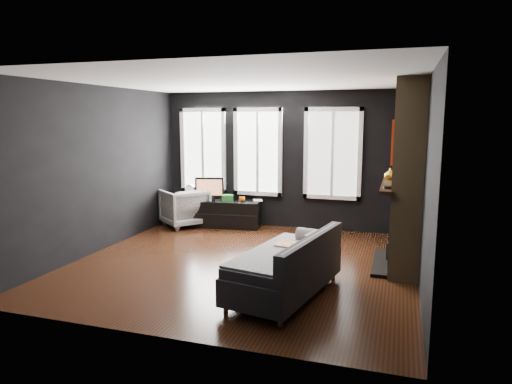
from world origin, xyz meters
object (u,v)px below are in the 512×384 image
(media_console, at_px, (222,214))
(book, at_px, (253,195))
(monitor, at_px, (210,187))
(mug, at_px, (242,198))
(mantel_vase, at_px, (390,174))
(armchair, at_px, (184,205))
(sofa, at_px, (285,264))

(media_console, bearing_deg, book, 6.83)
(monitor, xyz_separation_m, mug, (0.67, 0.06, -0.20))
(mug, height_order, mantel_vase, mantel_vase)
(armchair, relative_size, monitor, 1.42)
(armchair, height_order, monitor, monitor)
(armchair, bearing_deg, media_console, 142.15)
(armchair, bearing_deg, monitor, 145.49)
(media_console, distance_m, monitor, 0.59)
(sofa, relative_size, media_console, 1.18)
(sofa, xyz_separation_m, media_console, (-2.10, 3.13, -0.13))
(monitor, height_order, book, monitor)
(sofa, distance_m, mantel_vase, 2.54)
(media_console, bearing_deg, mantel_vase, -24.67)
(media_console, relative_size, mug, 12.86)
(monitor, height_order, mug, monitor)
(sofa, distance_m, book, 3.60)
(sofa, distance_m, armchair, 4.11)
(media_console, xyz_separation_m, monitor, (-0.25, -0.02, 0.53))
(sofa, distance_m, media_console, 3.77)
(media_console, relative_size, book, 6.26)
(mantel_vase, bearing_deg, monitor, 163.68)
(mug, bearing_deg, monitor, -175.11)
(armchair, height_order, mantel_vase, mantel_vase)
(media_console, height_order, book, book)
(monitor, bearing_deg, sofa, -66.95)
(mug, bearing_deg, book, 30.85)
(armchair, xyz_separation_m, mug, (1.17, 0.20, 0.17))
(monitor, relative_size, mug, 4.90)
(armchair, relative_size, mug, 6.96)
(media_console, bearing_deg, mug, -2.36)
(mantel_vase, bearing_deg, sofa, -119.02)
(monitor, xyz_separation_m, book, (0.87, 0.17, -0.14))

